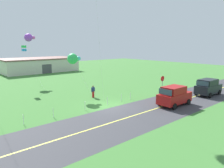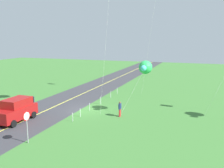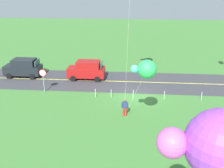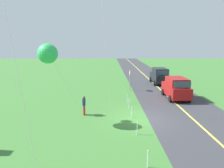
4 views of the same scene
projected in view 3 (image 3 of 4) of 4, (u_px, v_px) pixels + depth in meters
The scene contains 14 objects.
ground_plane at pixel (135, 96), 27.09m from camera, with size 120.00×120.00×0.10m, color #3D7533.
asphalt_road at pixel (135, 82), 30.78m from camera, with size 120.00×7.00×0.00m, color #38383D.
road_centre_stripe at pixel (135, 82), 30.78m from camera, with size 120.00×0.16×0.00m, color #E5E04C.
car_suv_foreground at pixel (87, 70), 31.32m from camera, with size 4.40×2.12×2.24m.
car_parked_east_near at pixel (23, 68), 32.12m from camera, with size 4.40×2.12×2.24m.
stop_sign at pixel (43, 76), 27.25m from camera, with size 0.76×0.08×2.56m.
person_adult_near at pixel (125, 107), 22.64m from camera, with size 0.58×0.22×1.60m.
kite_red_low at pixel (146, 69), 18.93m from camera, with size 2.33×2.93×5.76m.
kite_blue_mid at pixel (217, 145), 4.87m from camera, with size 2.12×1.87×8.81m.
fence_post_1 at pixel (202, 96), 25.75m from camera, with size 0.05×0.05×0.90m, color silver.
fence_post_2 at pixel (164, 95), 26.03m from camera, with size 0.05×0.05×0.90m, color silver.
fence_post_3 at pixel (133, 94), 26.27m from camera, with size 0.05×0.05×0.90m, color silver.
fence_post_4 at pixel (111, 93), 26.44m from camera, with size 0.05×0.05×0.90m, color silver.
fence_post_5 at pixel (95, 93), 26.57m from camera, with size 0.05×0.05×0.90m, color silver.
Camera 3 is at (0.34, 24.90, 10.94)m, focal length 42.04 mm.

